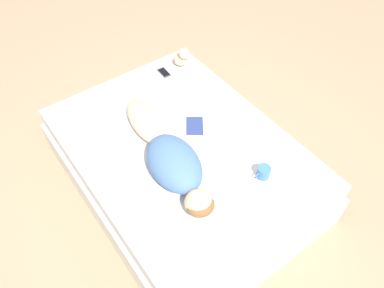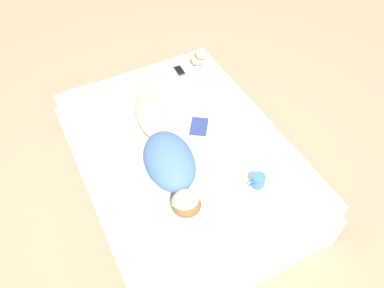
{
  "view_description": "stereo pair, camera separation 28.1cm",
  "coord_description": "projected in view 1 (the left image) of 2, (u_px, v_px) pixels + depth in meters",
  "views": [
    {
      "loc": [
        1.04,
        1.55,
        2.68
      ],
      "look_at": [
        -0.05,
        0.07,
        0.55
      ],
      "focal_mm": 35.0,
      "sensor_mm": 36.0,
      "label": 1
    },
    {
      "loc": [
        0.8,
        1.7,
        2.68
      ],
      "look_at": [
        -0.05,
        0.07,
        0.55
      ],
      "focal_mm": 35.0,
      "sensor_mm": 36.0,
      "label": 2
    }
  ],
  "objects": [
    {
      "name": "ground_plane",
      "position": [
        183.0,
        183.0,
        3.25
      ],
      "size": [
        12.0,
        12.0,
        0.0
      ],
      "primitive_type": "plane",
      "color": "#9E8466"
    },
    {
      "name": "person",
      "position": [
        169.0,
        156.0,
        2.67
      ],
      "size": [
        0.43,
        1.26,
        0.23
      ],
      "rotation": [
        0.0,
        0.0,
        -0.14
      ],
      "color": "#DBB28E",
      "rests_on": "bed"
    },
    {
      "name": "coffee_mug",
      "position": [
        263.0,
        172.0,
        2.64
      ],
      "size": [
        0.12,
        0.09,
        0.09
      ],
      "color": "teal",
      "rests_on": "bed"
    },
    {
      "name": "bed",
      "position": [
        182.0,
        166.0,
        3.06
      ],
      "size": [
        1.55,
        2.09,
        0.5
      ],
      "color": "beige",
      "rests_on": "ground_plane"
    },
    {
      "name": "cell_phone",
      "position": [
        164.0,
        72.0,
        3.44
      ],
      "size": [
        0.08,
        0.15,
        0.01
      ],
      "rotation": [
        0.0,
        0.0,
        -0.06
      ],
      "color": "#333842",
      "rests_on": "bed"
    },
    {
      "name": "plush_toy",
      "position": [
        182.0,
        57.0,
        3.45
      ],
      "size": [
        0.14,
        0.17,
        0.2
      ],
      "color": "#D1B289",
      "rests_on": "bed"
    },
    {
      "name": "open_magazine",
      "position": [
        207.0,
        126.0,
        2.99
      ],
      "size": [
        0.51,
        0.48,
        0.01
      ],
      "rotation": [
        0.0,
        0.0,
        -0.62
      ],
      "color": "white",
      "rests_on": "bed"
    }
  ]
}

